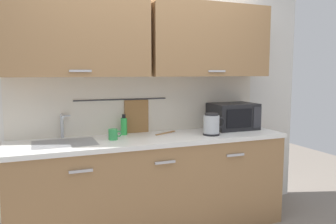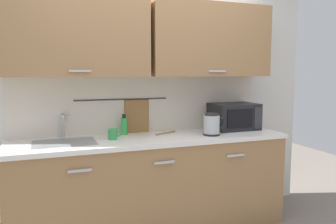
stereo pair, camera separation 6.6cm
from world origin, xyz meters
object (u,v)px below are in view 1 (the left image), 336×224
electric_kettle (212,124)px  dish_soap_bottle (124,126)px  mug_near_sink (113,134)px  wooden_spoon (168,132)px  microwave (233,116)px

electric_kettle → dish_soap_bottle: (-0.77, 0.32, -0.01)m
dish_soap_bottle → mug_near_sink: (-0.15, -0.20, -0.04)m
electric_kettle → wooden_spoon: size_ratio=0.88×
microwave → mug_near_sink: microwave is taller
wooden_spoon → dish_soap_bottle: bearing=170.7°
electric_kettle → wooden_spoon: (-0.35, 0.25, -0.10)m
dish_soap_bottle → wooden_spoon: bearing=-9.3°
dish_soap_bottle → microwave: bearing=-4.9°
microwave → electric_kettle: 0.43m
dish_soap_bottle → mug_near_sink: bearing=-126.5°
mug_near_sink → wooden_spoon: bearing=12.7°
microwave → dish_soap_bottle: (-1.14, 0.10, -0.05)m
microwave → electric_kettle: bearing=-149.4°
electric_kettle → mug_near_sink: bearing=172.5°
dish_soap_bottle → wooden_spoon: (0.42, -0.07, -0.08)m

